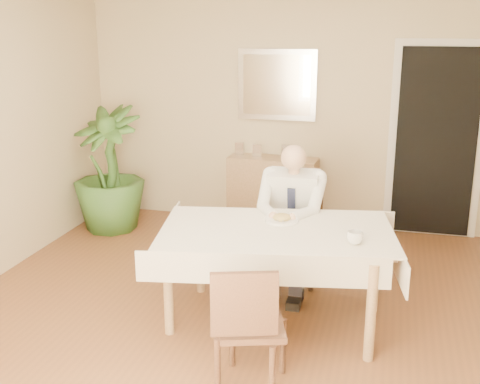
% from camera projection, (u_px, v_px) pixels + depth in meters
% --- Properties ---
extents(room, '(5.00, 5.02, 2.60)m').
position_uv_depth(room, '(228.00, 158.00, 4.22)').
color(room, brown).
rests_on(room, ground).
extents(window, '(1.34, 0.04, 1.44)m').
position_uv_depth(window, '(15.00, 281.00, 1.88)').
color(window, silver).
rests_on(window, room).
extents(doorway, '(0.96, 0.07, 2.10)m').
position_uv_depth(doorway, '(436.00, 143.00, 6.22)').
color(doorway, silver).
rests_on(doorway, ground).
extents(mirror, '(0.86, 0.04, 0.76)m').
position_uv_depth(mirror, '(277.00, 85.00, 6.48)').
color(mirror, silver).
rests_on(mirror, room).
extents(dining_table, '(1.89, 1.31, 0.75)m').
position_uv_depth(dining_table, '(277.00, 240.00, 4.43)').
color(dining_table, tan).
rests_on(dining_table, ground).
extents(chair_far, '(0.49, 0.49, 0.93)m').
position_uv_depth(chair_far, '(296.00, 221.00, 5.30)').
color(chair_far, '#492D1A').
rests_on(chair_far, ground).
extents(chair_near, '(0.50, 0.51, 0.84)m').
position_uv_depth(chair_near, '(248.00, 322.00, 3.64)').
color(chair_near, '#492D1A').
rests_on(chair_near, ground).
extents(seated_man, '(0.48, 0.72, 1.24)m').
position_uv_depth(seated_man, '(290.00, 213.00, 4.98)').
color(seated_man, white).
rests_on(seated_man, ground).
extents(plate, '(0.26, 0.26, 0.02)m').
position_uv_depth(plate, '(282.00, 220.00, 4.59)').
color(plate, white).
rests_on(plate, dining_table).
extents(food, '(0.14, 0.14, 0.06)m').
position_uv_depth(food, '(282.00, 217.00, 4.58)').
color(food, olive).
rests_on(food, dining_table).
extents(knife, '(0.01, 0.13, 0.01)m').
position_uv_depth(knife, '(286.00, 221.00, 4.52)').
color(knife, silver).
rests_on(knife, dining_table).
extents(fork, '(0.01, 0.13, 0.01)m').
position_uv_depth(fork, '(275.00, 220.00, 4.53)').
color(fork, silver).
rests_on(fork, dining_table).
extents(coffee_mug, '(0.12, 0.12, 0.09)m').
position_uv_depth(coffee_mug, '(355.00, 238.00, 4.12)').
color(coffee_mug, white).
rests_on(coffee_mug, dining_table).
extents(sideboard, '(0.99, 0.39, 0.78)m').
position_uv_depth(sideboard, '(272.00, 192.00, 6.67)').
color(sideboard, tan).
rests_on(sideboard, ground).
extents(photo_frame_left, '(0.10, 0.02, 0.14)m').
position_uv_depth(photo_frame_left, '(239.00, 148.00, 6.69)').
color(photo_frame_left, silver).
rests_on(photo_frame_left, sideboard).
extents(photo_frame_center, '(0.10, 0.02, 0.14)m').
position_uv_depth(photo_frame_center, '(257.00, 151.00, 6.59)').
color(photo_frame_center, silver).
rests_on(photo_frame_center, sideboard).
extents(photo_frame_right, '(0.10, 0.02, 0.14)m').
position_uv_depth(photo_frame_right, '(286.00, 151.00, 6.57)').
color(photo_frame_right, silver).
rests_on(photo_frame_right, sideboard).
extents(potted_palm, '(0.93, 0.93, 1.35)m').
position_uv_depth(potted_palm, '(109.00, 169.00, 6.48)').
color(potted_palm, '#2C501C').
rests_on(potted_palm, ground).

